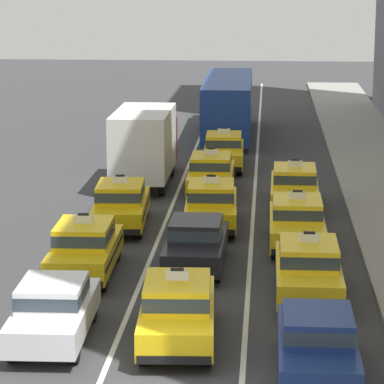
{
  "coord_description": "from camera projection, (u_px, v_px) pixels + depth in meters",
  "views": [
    {
      "loc": [
        2.07,
        -20.41,
        9.16
      ],
      "look_at": [
        -0.57,
        14.41,
        1.3
      ],
      "focal_mm": 93.83,
      "sensor_mm": 36.0,
      "label": 1
    }
  ],
  "objects": [
    {
      "name": "lane_stripe_left_center",
      "position": [
        177.0,
        193.0,
        41.59
      ],
      "size": [
        0.14,
        80.0,
        0.01
      ],
      "primitive_type": "cube",
      "color": "silver",
      "rests_on": "ground"
    },
    {
      "name": "taxi_right_fourth",
      "position": [
        294.0,
        186.0,
        38.71
      ],
      "size": [
        1.87,
        4.58,
        1.96
      ],
      "color": "black",
      "rests_on": "ground"
    },
    {
      "name": "sedan_right_nearest",
      "position": [
        317.0,
        342.0,
        22.72
      ],
      "size": [
        1.77,
        4.3,
        1.58
      ],
      "color": "black",
      "rests_on": "ground"
    },
    {
      "name": "taxi_center_fourth",
      "position": [
        211.0,
        173.0,
        41.15
      ],
      "size": [
        1.84,
        4.57,
        1.96
      ],
      "color": "black",
      "rests_on": "ground"
    },
    {
      "name": "bus_center_sixth",
      "position": [
        228.0,
        104.0,
        55.04
      ],
      "size": [
        2.62,
        11.22,
        3.22
      ],
      "color": "black",
      "rests_on": "ground"
    },
    {
      "name": "taxi_left_third",
      "position": [
        121.0,
        204.0,
        35.83
      ],
      "size": [
        2.04,
        4.65,
        1.96
      ],
      "color": "black",
      "rests_on": "ground"
    },
    {
      "name": "taxi_right_third",
      "position": [
        297.0,
        221.0,
        33.39
      ],
      "size": [
        1.83,
        4.57,
        1.96
      ],
      "color": "black",
      "rests_on": "ground"
    },
    {
      "name": "sedan_left_nearest",
      "position": [
        53.0,
        309.0,
        24.92
      ],
      "size": [
        1.88,
        4.35,
        1.58
      ],
      "color": "black",
      "rests_on": "ground"
    },
    {
      "name": "sedan_center_second",
      "position": [
        196.0,
        242.0,
        30.98
      ],
      "size": [
        1.82,
        4.33,
        1.58
      ],
      "color": "black",
      "rests_on": "ground"
    },
    {
      "name": "taxi_left_second",
      "position": [
        85.0,
        247.0,
        30.28
      ],
      "size": [
        1.91,
        4.6,
        1.96
      ],
      "color": "black",
      "rests_on": "ground"
    },
    {
      "name": "lane_stripe_center_right",
      "position": [
        255.0,
        194.0,
        41.35
      ],
      "size": [
        0.14,
        80.0,
        0.01
      ],
      "primitive_type": "cube",
      "color": "silver",
      "rests_on": "ground"
    },
    {
      "name": "taxi_center_nearest",
      "position": [
        178.0,
        309.0,
        24.83
      ],
      "size": [
        2.03,
        4.64,
        1.96
      ],
      "color": "black",
      "rests_on": "ground"
    },
    {
      "name": "taxi_center_third",
      "position": [
        211.0,
        204.0,
        35.82
      ],
      "size": [
        1.96,
        4.62,
        1.96
      ],
      "color": "black",
      "rests_on": "ground"
    },
    {
      "name": "taxi_center_fifth",
      "position": [
        224.0,
        150.0,
        46.33
      ],
      "size": [
        1.91,
        4.6,
        1.96
      ],
      "color": "black",
      "rests_on": "ground"
    },
    {
      "name": "taxi_right_second",
      "position": [
        308.0,
        268.0,
        28.2
      ],
      "size": [
        1.83,
        4.57,
        1.96
      ],
      "color": "black",
      "rests_on": "ground"
    },
    {
      "name": "box_truck_left_fourth",
      "position": [
        146.0,
        143.0,
        43.05
      ],
      "size": [
        2.3,
        6.96,
        3.27
      ],
      "color": "black",
      "rests_on": "ground"
    }
  ]
}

